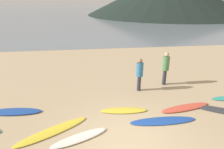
{
  "coord_description": "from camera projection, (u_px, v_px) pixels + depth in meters",
  "views": [
    {
      "loc": [
        -1.15,
        -4.94,
        4.48
      ],
      "look_at": [
        0.07,
        4.6,
        0.6
      ],
      "focal_mm": 30.9,
      "sensor_mm": 36.0,
      "label": 1
    }
  ],
  "objects": [
    {
      "name": "ocean_water",
      "position": [
        90.0,
        11.0,
        63.88
      ],
      "size": [
        140.0,
        100.0,
        0.01
      ],
      "primitive_type": "cube",
      "color": "slate",
      "rests_on": "ground"
    },
    {
      "name": "surfboard_3",
      "position": [
        79.0,
        138.0,
        6.54
      ],
      "size": [
        2.02,
        1.18,
        0.08
      ],
      "primitive_type": "ellipsoid",
      "rotation": [
        0.0,
        0.0,
        0.39
      ],
      "color": "silver",
      "rests_on": "ground"
    },
    {
      "name": "ground_plane",
      "position": [
        103.0,
        58.0,
        15.59
      ],
      "size": [
        120.0,
        120.0,
        0.2
      ],
      "primitive_type": "cube",
      "color": "tan",
      "rests_on": "ground"
    },
    {
      "name": "surfboard_6",
      "position": [
        185.0,
        108.0,
        8.32
      ],
      "size": [
        2.4,
        0.9,
        0.09
      ],
      "primitive_type": "ellipsoid",
      "rotation": [
        0.0,
        0.0,
        0.18
      ],
      "color": "#D84C38",
      "rests_on": "ground"
    },
    {
      "name": "surfboard_1",
      "position": [
        14.0,
        112.0,
        8.02
      ],
      "size": [
        2.34,
        0.77,
        0.1
      ],
      "primitive_type": "ellipsoid",
      "rotation": [
        0.0,
        0.0,
        -0.09
      ],
      "color": "#1E479E",
      "rests_on": "ground"
    },
    {
      "name": "person_0",
      "position": [
        166.0,
        66.0,
        10.24
      ],
      "size": [
        0.37,
        0.37,
        1.82
      ],
      "rotation": [
        0.0,
        0.0,
        5.7
      ],
      "color": "#2D2D38",
      "rests_on": "ground"
    },
    {
      "name": "person_1",
      "position": [
        140.0,
        72.0,
        9.59
      ],
      "size": [
        0.35,
        0.35,
        1.71
      ],
      "rotation": [
        0.0,
        0.0,
        3.77
      ],
      "color": "#2D2D38",
      "rests_on": "ground"
    },
    {
      "name": "surfboard_4",
      "position": [
        124.0,
        110.0,
        8.13
      ],
      "size": [
        1.99,
        0.64,
        0.07
      ],
      "primitive_type": "ellipsoid",
      "rotation": [
        0.0,
        0.0,
        -0.08
      ],
      "color": "yellow",
      "rests_on": "ground"
    },
    {
      "name": "surfboard_2",
      "position": [
        53.0,
        131.0,
        6.87
      ],
      "size": [
        2.58,
        1.81,
        0.07
      ],
      "primitive_type": "ellipsoid",
      "rotation": [
        0.0,
        0.0,
        0.54
      ],
      "color": "yellow",
      "rests_on": "ground"
    },
    {
      "name": "surfboard_5",
      "position": [
        163.0,
        121.0,
        7.45
      ],
      "size": [
        2.61,
        0.55,
        0.06
      ],
      "primitive_type": "ellipsoid",
      "rotation": [
        0.0,
        0.0,
        -0.01
      ],
      "color": "#1E479E",
      "rests_on": "ground"
    },
    {
      "name": "surfboard_7",
      "position": [
        221.0,
        110.0,
        8.13
      ],
      "size": [
        2.35,
        1.6,
        0.06
      ],
      "primitive_type": "ellipsoid",
      "rotation": [
        0.0,
        0.0,
        -0.51
      ],
      "color": "#333338",
      "rests_on": "ground"
    }
  ]
}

